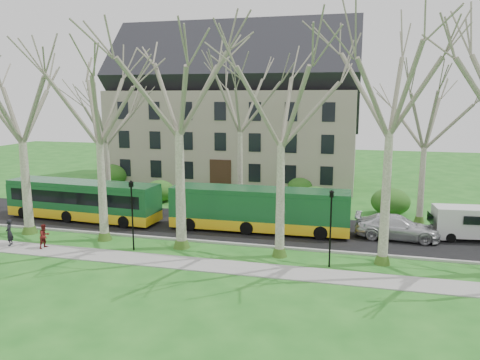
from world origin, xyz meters
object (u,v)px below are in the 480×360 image
object	(u,v)px
sedan	(397,227)
pedestrian_a	(9,232)
bus_lead	(83,200)
pedestrian_b	(45,236)
van_a	(474,224)
bus_follow	(259,209)

from	to	relation	value
sedan	pedestrian_a	distance (m)	25.16
bus_lead	pedestrian_b	xyz separation A→B (m)	(1.53, -6.73, -0.76)
van_a	pedestrian_b	size ratio (longest dim) A/B	3.31
bus_follow	sedan	bearing A→B (deg)	1.45
sedan	pedestrian_b	bearing A→B (deg)	112.53
sedan	pedestrian_b	xyz separation A→B (m)	(-21.51, -7.45, -0.03)
pedestrian_a	pedestrian_b	world-z (taller)	pedestrian_a
bus_lead	pedestrian_a	world-z (taller)	bus_lead
van_a	pedestrian_b	bearing A→B (deg)	-168.17
van_a	pedestrian_a	xyz separation A→B (m)	(-28.87, -8.54, -0.25)
bus_follow	sedan	size ratio (longest dim) A/B	2.30
pedestrian_a	pedestrian_b	distance (m)	2.49
sedan	bus_lead	bearing A→B (deg)	95.22
bus_follow	van_a	world-z (taller)	bus_follow
bus_lead	van_a	xyz separation A→B (m)	(27.92, 1.69, -0.43)
pedestrian_a	bus_follow	bearing A→B (deg)	93.68
sedan	van_a	distance (m)	4.98
bus_lead	pedestrian_a	distance (m)	6.95
bus_lead	van_a	bearing A→B (deg)	7.14
bus_lead	pedestrian_b	size ratio (longest dim) A/B	8.01
bus_lead	pedestrian_b	bearing A→B (deg)	-73.48
pedestrian_a	sedan	bearing A→B (deg)	85.15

